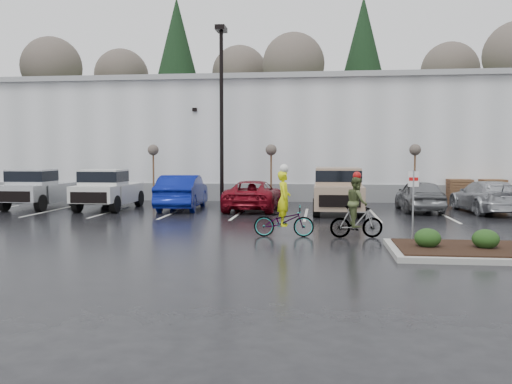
# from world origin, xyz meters

# --- Properties ---
(ground) EXTENTS (120.00, 120.00, 0.00)m
(ground) POSITION_xyz_m (0.00, 0.00, 0.00)
(ground) COLOR black
(ground) RESTS_ON ground
(warehouse) EXTENTS (60.50, 15.50, 7.20)m
(warehouse) POSITION_xyz_m (0.00, 21.99, 3.65)
(warehouse) COLOR silver
(warehouse) RESTS_ON ground
(wooded_ridge) EXTENTS (80.00, 25.00, 6.00)m
(wooded_ridge) POSITION_xyz_m (0.00, 45.00, 3.00)
(wooded_ridge) COLOR #253F1A
(wooded_ridge) RESTS_ON ground
(lamppost) EXTENTS (0.50, 1.00, 9.22)m
(lamppost) POSITION_xyz_m (-4.00, 12.00, 5.69)
(lamppost) COLOR black
(lamppost) RESTS_ON ground
(sapling_west) EXTENTS (0.60, 0.60, 3.20)m
(sapling_west) POSITION_xyz_m (-8.00, 13.00, 2.73)
(sapling_west) COLOR brown
(sapling_west) RESTS_ON ground
(sapling_mid) EXTENTS (0.60, 0.60, 3.20)m
(sapling_mid) POSITION_xyz_m (-1.50, 13.00, 2.73)
(sapling_mid) COLOR brown
(sapling_mid) RESTS_ON ground
(sapling_east) EXTENTS (0.60, 0.60, 3.20)m
(sapling_east) POSITION_xyz_m (6.00, 13.00, 2.73)
(sapling_east) COLOR brown
(sapling_east) RESTS_ON ground
(pallet_stack_a) EXTENTS (1.20, 1.20, 1.35)m
(pallet_stack_a) POSITION_xyz_m (8.50, 14.00, 0.68)
(pallet_stack_a) COLOR brown
(pallet_stack_a) RESTS_ON ground
(pallet_stack_b) EXTENTS (1.20, 1.20, 1.35)m
(pallet_stack_b) POSITION_xyz_m (10.20, 14.00, 0.68)
(pallet_stack_b) COLOR brown
(pallet_stack_b) RESTS_ON ground
(shrub_a) EXTENTS (0.70, 0.70, 0.52)m
(shrub_a) POSITION_xyz_m (4.00, -1.00, 0.41)
(shrub_a) COLOR black
(shrub_a) RESTS_ON curb_island
(shrub_b) EXTENTS (0.70, 0.70, 0.52)m
(shrub_b) POSITION_xyz_m (5.50, -1.00, 0.41)
(shrub_b) COLOR black
(shrub_b) RESTS_ON curb_island
(fire_lane_sign) EXTENTS (0.30, 0.05, 2.20)m
(fire_lane_sign) POSITION_xyz_m (3.80, 0.20, 1.41)
(fire_lane_sign) COLOR gray
(fire_lane_sign) RESTS_ON ground
(pickup_silver) EXTENTS (2.10, 5.20, 1.96)m
(pickup_silver) POSITION_xyz_m (-12.72, 9.64, 0.98)
(pickup_silver) COLOR #B5B9BD
(pickup_silver) RESTS_ON ground
(pickup_white) EXTENTS (2.10, 5.20, 1.96)m
(pickup_white) POSITION_xyz_m (-9.06, 9.51, 0.98)
(pickup_white) COLOR silver
(pickup_white) RESTS_ON ground
(car_blue) EXTENTS (2.09, 5.17, 1.67)m
(car_blue) POSITION_xyz_m (-5.54, 9.72, 0.84)
(car_blue) COLOR navy
(car_blue) RESTS_ON ground
(car_red) EXTENTS (2.49, 5.15, 1.41)m
(car_red) POSITION_xyz_m (-2.06, 9.79, 0.71)
(car_red) COLOR maroon
(car_red) RESTS_ON ground
(suv_tan) EXTENTS (2.20, 5.10, 2.06)m
(suv_tan) POSITION_xyz_m (1.92, 8.95, 1.03)
(suv_tan) COLOR gray
(suv_tan) RESTS_ON ground
(car_grey) EXTENTS (1.86, 4.40, 1.48)m
(car_grey) POSITION_xyz_m (5.73, 9.98, 0.74)
(car_grey) COLOR slate
(car_grey) RESTS_ON ground
(car_far_silver) EXTENTS (2.51, 5.20, 1.46)m
(car_far_silver) POSITION_xyz_m (8.65, 9.78, 0.73)
(car_far_silver) COLOR #B1B4B9
(car_far_silver) RESTS_ON ground
(cyclist_hivis) EXTENTS (1.97, 0.77, 2.35)m
(cyclist_hivis) POSITION_xyz_m (-0.05, 1.50, 0.73)
(cyclist_hivis) COLOR #3F3F44
(cyclist_hivis) RESTS_ON ground
(cyclist_olive) EXTENTS (1.68, 0.84, 2.12)m
(cyclist_olive) POSITION_xyz_m (2.27, 1.50, 0.78)
(cyclist_olive) COLOR #3F3F44
(cyclist_olive) RESTS_ON ground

